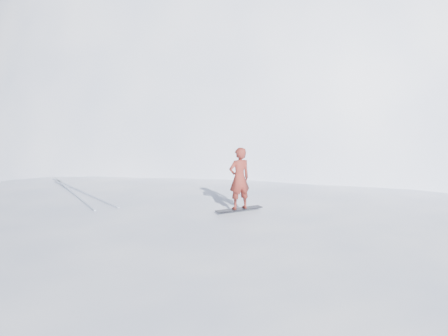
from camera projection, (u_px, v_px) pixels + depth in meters
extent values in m
plane|color=white|center=(175.00, 294.00, 12.74)|extent=(400.00, 400.00, 0.00)
ellipsoid|color=white|center=(172.00, 256.00, 15.83)|extent=(36.00, 28.00, 4.80)
ellipsoid|color=white|center=(286.00, 152.00, 45.43)|extent=(60.00, 56.00, 56.00)
ellipsoid|color=white|center=(205.00, 169.00, 34.81)|extent=(28.00, 24.00, 18.00)
ellipsoid|color=white|center=(379.00, 301.00, 12.32)|extent=(5.00, 4.50, 0.70)
ellipsoid|color=white|center=(74.00, 244.00, 17.14)|extent=(7.00, 6.30, 1.00)
ellipsoid|color=white|center=(292.00, 227.00, 19.38)|extent=(4.00, 3.60, 0.60)
cube|color=black|center=(239.00, 209.00, 12.92)|extent=(1.47, 0.28, 0.02)
imported|color=maroon|center=(239.00, 178.00, 12.77)|extent=(0.67, 0.44, 1.82)
cube|color=silver|center=(72.00, 191.00, 15.32)|extent=(0.54, 5.99, 0.04)
cube|color=silver|center=(81.00, 190.00, 15.45)|extent=(1.33, 5.88, 0.04)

